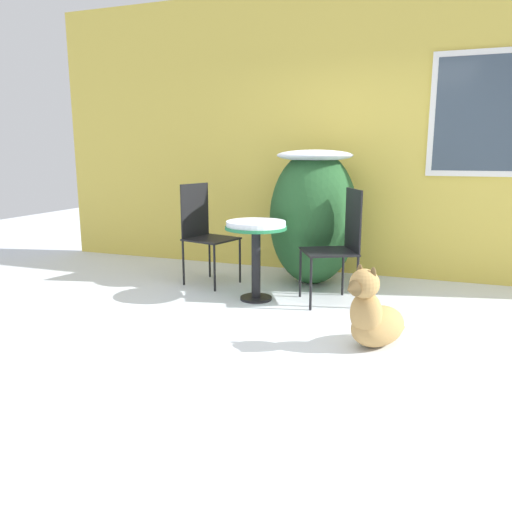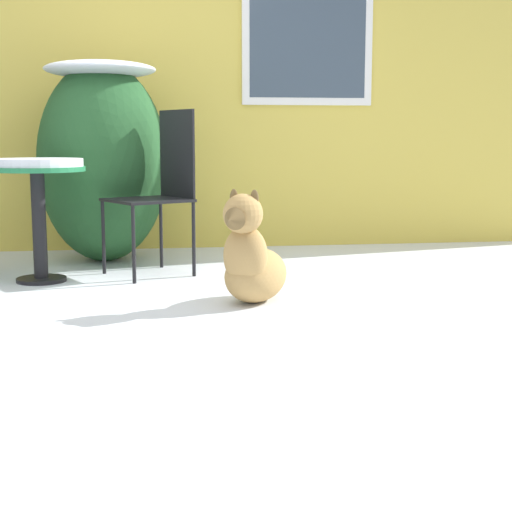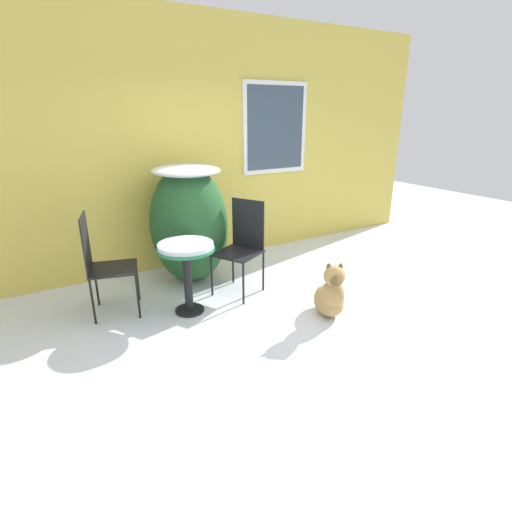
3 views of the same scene
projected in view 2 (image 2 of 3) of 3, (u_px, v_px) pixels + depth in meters
ground_plane at (163, 302)px, 4.39m from camera, size 16.00×16.00×0.00m
house_wall at (158, 46)px, 6.30m from camera, size 8.00×0.10×3.27m
shrub_left at (103, 157)px, 5.76m from camera, size 0.95×1.04×1.46m
patio_table at (37, 183)px, 4.93m from camera, size 0.60×0.60×0.78m
patio_chair_far_side at (160, 185)px, 5.23m from camera, size 0.64×0.64×1.10m
dog at (252, 262)px, 4.32m from camera, size 0.53×0.66×0.64m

